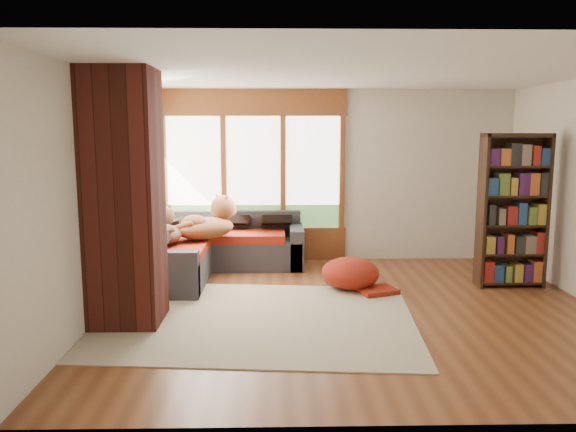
# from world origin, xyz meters

# --- Properties ---
(floor) EXTENTS (5.50, 5.50, 0.00)m
(floor) POSITION_xyz_m (0.00, 0.00, 0.00)
(floor) COLOR brown
(floor) RESTS_ON ground
(ceiling) EXTENTS (5.50, 5.50, 0.00)m
(ceiling) POSITION_xyz_m (0.00, 0.00, 2.60)
(ceiling) COLOR white
(wall_back) EXTENTS (5.50, 0.04, 2.60)m
(wall_back) POSITION_xyz_m (0.00, 2.50, 1.30)
(wall_back) COLOR silver
(wall_back) RESTS_ON ground
(wall_front) EXTENTS (5.50, 0.04, 2.60)m
(wall_front) POSITION_xyz_m (0.00, -2.50, 1.30)
(wall_front) COLOR silver
(wall_front) RESTS_ON ground
(wall_left) EXTENTS (0.04, 5.00, 2.60)m
(wall_left) POSITION_xyz_m (-2.75, 0.00, 1.30)
(wall_left) COLOR silver
(wall_left) RESTS_ON ground
(windows_back) EXTENTS (2.82, 0.10, 1.90)m
(windows_back) POSITION_xyz_m (-1.20, 2.47, 1.35)
(windows_back) COLOR brown
(windows_back) RESTS_ON wall_back
(windows_left) EXTENTS (0.10, 2.62, 1.90)m
(windows_left) POSITION_xyz_m (-2.72, 1.20, 1.35)
(windows_left) COLOR brown
(windows_left) RESTS_ON wall_left
(roller_blind) EXTENTS (0.03, 0.72, 0.90)m
(roller_blind) POSITION_xyz_m (-2.69, 2.03, 1.75)
(roller_blind) COLOR #6D8E56
(roller_blind) RESTS_ON wall_left
(brick_chimney) EXTENTS (0.70, 0.70, 2.60)m
(brick_chimney) POSITION_xyz_m (-2.40, -0.35, 1.30)
(brick_chimney) COLOR #471914
(brick_chimney) RESTS_ON ground
(sectional_sofa) EXTENTS (2.20, 2.20, 0.80)m
(sectional_sofa) POSITION_xyz_m (-1.95, 1.70, 0.30)
(sectional_sofa) COLOR #2D2C32
(sectional_sofa) RESTS_ON ground
(area_rug) EXTENTS (3.58, 2.85, 0.01)m
(area_rug) POSITION_xyz_m (-1.10, -0.30, 0.01)
(area_rug) COLOR silver
(area_rug) RESTS_ON ground
(bookshelf) EXTENTS (0.84, 0.28, 1.95)m
(bookshelf) POSITION_xyz_m (2.14, 0.92, 0.98)
(bookshelf) COLOR #311C10
(bookshelf) RESTS_ON ground
(pouf) EXTENTS (0.88, 0.88, 0.39)m
(pouf) POSITION_xyz_m (0.08, 0.85, 0.21)
(pouf) COLOR #9F2716
(pouf) RESTS_ON area_rug
(dog_tan) EXTENTS (1.01, 1.01, 0.50)m
(dog_tan) POSITION_xyz_m (-1.76, 1.55, 0.79)
(dog_tan) COLOR brown
(dog_tan) RESTS_ON sectional_sofa
(dog_brindle) EXTENTS (0.58, 0.81, 0.41)m
(dog_brindle) POSITION_xyz_m (-2.33, 1.24, 0.74)
(dog_brindle) COLOR #3E281F
(dog_brindle) RESTS_ON sectional_sofa
(throw_pillows) EXTENTS (1.98, 1.68, 0.45)m
(throw_pillows) POSITION_xyz_m (-1.86, 1.75, 0.76)
(throw_pillows) COLOR black
(throw_pillows) RESTS_ON sectional_sofa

